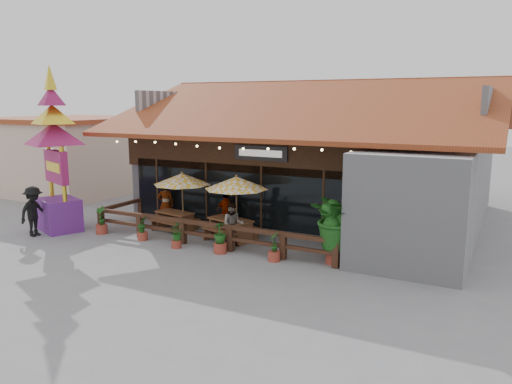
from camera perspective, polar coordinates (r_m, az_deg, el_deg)
The scene contains 19 objects.
ground at distance 17.60m, azimuth -0.69°, elevation -6.56°, with size 100.00×100.00×0.00m, color gray.
restaurant_building at distance 22.98m, azimuth 7.72°, elevation 2.94°, with size 15.50×14.73×6.09m.
patio_railing at distance 18.36m, azimuth -7.31°, elevation -3.95°, with size 10.00×2.60×0.92m.
neighbor_building at distance 31.17m, azimuth -20.18°, elevation 4.17°, with size 8.40×8.40×4.22m.
umbrella_left at distance 19.76m, azimuth -8.45°, elevation 1.45°, with size 2.99×2.99×2.42m.
umbrella_right at distance 18.12m, azimuth -2.26°, elevation 1.01°, with size 3.11×3.11×2.51m.
picnic_table_left at distance 20.31m, azimuth -9.27°, elevation -2.93°, with size 1.79×1.61×0.76m.
picnic_table_right at distance 18.58m, azimuth -2.91°, elevation -3.88°, with size 2.08×1.92×0.83m.
thai_sign_tower at distance 21.08m, azimuth -22.08°, elevation 5.72°, with size 3.37×3.37×7.00m.
tropical_plant at distance 15.95m, azimuth 9.32°, elevation -3.02°, with size 2.20×2.33×2.56m.
diner_a at distance 21.09m, azimuth -10.28°, elevation -1.35°, with size 0.67×0.44×1.83m, color #3A2412.
diner_b at distance 17.74m, azimuth -2.64°, elevation -3.75°, with size 0.78×0.61×1.61m, color #3A2412.
diner_c at distance 19.42m, azimuth -3.36°, elevation -2.40°, with size 0.99×0.41×1.69m, color #3A2412.
pedestrian at distance 20.90m, azimuth -24.06°, elevation -2.04°, with size 1.25×0.72×1.93m, color black.
planter_a at distance 20.45m, azimuth -17.26°, elevation -3.31°, with size 0.45×0.45×1.10m.
planter_b at distance 19.13m, azimuth -12.86°, elevation -4.16°, with size 0.38×0.39×0.92m.
planter_c at distance 17.87m, azimuth -9.11°, elevation -4.84°, with size 0.62×0.58×0.85m.
planter_d at distance 17.08m, azimuth -4.13°, elevation -5.28°, with size 0.56×0.56×1.09m.
planter_e at distance 16.24m, azimuth 2.08°, elevation -6.52°, with size 0.40×0.41×0.97m.
Camera 1 is at (7.99, -14.83, 5.09)m, focal length 35.00 mm.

